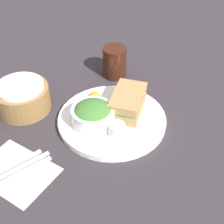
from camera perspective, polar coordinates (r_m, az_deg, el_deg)
ground_plane at (r=0.91m, az=0.00°, el=-1.79°), size 4.00×4.00×0.00m
plate at (r=0.91m, az=0.00°, el=-1.38°), size 0.31×0.31×0.02m
sandwich at (r=0.91m, az=2.88°, el=1.86°), size 0.16×0.12×0.06m
salad_bowl at (r=0.86m, az=-3.52°, el=-0.43°), size 0.12×0.12×0.07m
dressing_cup at (r=0.84m, az=0.84°, el=-3.12°), size 0.05×0.05×0.03m
orange_wedge at (r=0.93m, az=-3.22°, el=2.44°), size 0.04×0.04×0.04m
drink_glass at (r=1.08m, az=0.49°, el=9.13°), size 0.08×0.08×0.11m
bread_basket at (r=0.97m, az=-16.08°, el=2.62°), size 0.16×0.16×0.09m
napkin at (r=0.82m, az=-17.18°, el=-10.30°), size 0.14×0.19×0.00m
fork at (r=0.80m, az=-16.71°, el=-10.91°), size 0.17×0.07×0.01m
knife at (r=0.82m, az=-17.24°, el=-10.10°), size 0.18×0.07×0.01m
spoon at (r=0.83m, az=-17.76°, el=-9.31°), size 0.15×0.06×0.01m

